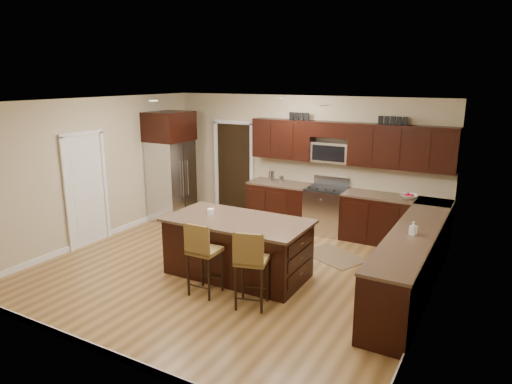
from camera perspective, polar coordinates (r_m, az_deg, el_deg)
The scene contains 22 objects.
floor at distance 7.60m, azimuth -2.98°, elevation -9.56°, with size 6.00×6.00×0.00m, color olive.
ceiling at distance 6.96m, azimuth -3.26°, elevation 11.22°, with size 6.00×6.00×0.00m, color silver.
wall_back at distance 9.55m, azimuth 5.75°, elevation 3.81°, with size 6.00×6.00×0.00m, color tan.
wall_left at distance 9.09m, azimuth -19.33°, elevation 2.56°, with size 5.50×5.50×0.00m, color tan.
wall_right at distance 6.16m, azimuth 21.25°, elevation -2.91°, with size 5.50×5.50×0.00m, color tan.
base_cabinets at distance 7.98m, azimuth 14.41°, elevation -5.28°, with size 4.02×3.96×0.92m.
upper_cabinets at distance 8.96m, azimuth 11.56°, elevation 6.09°, with size 4.00×0.33×0.80m.
range at distance 9.23m, azimuth 8.74°, elevation -2.25°, with size 0.76×0.64×1.11m.
microwave at distance 9.12m, azimuth 9.35°, elevation 4.93°, with size 0.76×0.31×0.40m, color silver.
doorway at distance 10.35m, azimuth -2.73°, elevation 2.87°, with size 0.85×0.03×2.06m, color black.
pantry_door at distance 8.96m, azimuth -20.50°, elevation 0.12°, with size 0.03×0.80×2.04m, color white.
letter_decor at distance 8.95m, azimuth 10.82°, elevation 9.05°, with size 2.20×0.03×0.15m, color black, non-canonical shape.
island at distance 7.23m, azimuth -2.30°, elevation -7.14°, with size 2.24×1.18×0.92m.
stool_mid at distance 6.52m, azimuth -6.75°, elevation -7.28°, with size 0.42×0.42×1.09m.
stool_right at distance 6.12m, azimuth -0.69°, elevation -8.56°, with size 0.51×0.51×1.11m.
refrigerator at distance 10.05m, azimuth -10.61°, elevation 3.34°, with size 0.79×0.93×2.35m.
floor_mat at distance 8.18m, azimuth 9.68°, elevation -7.93°, with size 1.03×0.69×0.01m, color brown.
fruit_bowl at distance 8.71m, azimuth 18.54°, elevation -0.51°, with size 0.31×0.31×0.08m, color silver.
soap_bottle at distance 6.73m, azimuth 19.05°, elevation -4.29°, with size 0.09×0.09×0.19m, color #B2B2B2.
canister_tall at distance 9.57m, azimuth 1.97°, elevation 1.97°, with size 0.12×0.12×0.23m, color silver.
canister_short at distance 9.48m, azimuth 3.19°, elevation 1.59°, with size 0.11×0.11×0.15m, color silver.
island_jar at distance 7.32m, azimuth -5.69°, elevation -2.47°, with size 0.10×0.10×0.10m, color white.
Camera 1 is at (3.73, -5.87, 3.06)m, focal length 32.00 mm.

